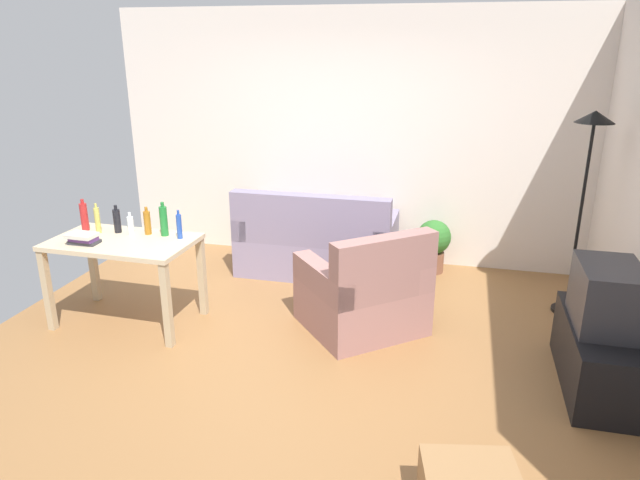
{
  "coord_description": "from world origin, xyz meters",
  "views": [
    {
      "loc": [
        1.21,
        -3.99,
        2.34
      ],
      "look_at": [
        0.1,
        0.5,
        0.75
      ],
      "focal_mm": 32.41,
      "sensor_mm": 36.0,
      "label": 1
    }
  ],
  "objects_px": {
    "tv_stand": "(597,355)",
    "book_stack": "(83,238)",
    "potted_plant": "(433,242)",
    "armchair": "(365,295)",
    "bottle_clear": "(131,225)",
    "couch": "(316,245)",
    "bottle_blue": "(179,226)",
    "desk": "(123,252)",
    "tv": "(608,296)",
    "bottle_red": "(84,216)",
    "bottle_amber": "(147,222)",
    "bottle_dark": "(117,221)",
    "bottle_squat": "(97,220)",
    "bottle_green": "(164,221)",
    "torchiere_lamp": "(589,159)"
  },
  "relations": [
    {
      "from": "tv_stand",
      "to": "bottle_dark",
      "type": "bearing_deg",
      "value": 85.83
    },
    {
      "from": "bottle_red",
      "to": "bottle_squat",
      "type": "height_order",
      "value": "bottle_red"
    },
    {
      "from": "tv_stand",
      "to": "bottle_clear",
      "type": "xyz_separation_m",
      "value": [
        -3.76,
        0.25,
        0.61
      ]
    },
    {
      "from": "bottle_clear",
      "to": "bottle_blue",
      "type": "bearing_deg",
      "value": 1.16
    },
    {
      "from": "potted_plant",
      "to": "armchair",
      "type": "distance_m",
      "value": 1.55
    },
    {
      "from": "potted_plant",
      "to": "bottle_red",
      "type": "bearing_deg",
      "value": -150.75
    },
    {
      "from": "torchiere_lamp",
      "to": "couch",
      "type": "bearing_deg",
      "value": 171.16
    },
    {
      "from": "bottle_dark",
      "to": "bottle_clear",
      "type": "bearing_deg",
      "value": -12.52
    },
    {
      "from": "bottle_squat",
      "to": "bottle_dark",
      "type": "bearing_deg",
      "value": 17.36
    },
    {
      "from": "potted_plant",
      "to": "bottle_amber",
      "type": "xyz_separation_m",
      "value": [
        -2.37,
        -1.63,
        0.54
      ]
    },
    {
      "from": "bottle_red",
      "to": "bottle_blue",
      "type": "xyz_separation_m",
      "value": [
        0.92,
        -0.01,
        -0.02
      ]
    },
    {
      "from": "tv",
      "to": "potted_plant",
      "type": "xyz_separation_m",
      "value": [
        -1.26,
        1.93,
        -0.37
      ]
    },
    {
      "from": "bottle_squat",
      "to": "book_stack",
      "type": "bearing_deg",
      "value": -79.81
    },
    {
      "from": "bottle_red",
      "to": "potted_plant",
      "type": "bearing_deg",
      "value": 29.25
    },
    {
      "from": "bottle_red",
      "to": "bottle_amber",
      "type": "distance_m",
      "value": 0.6
    },
    {
      "from": "desk",
      "to": "book_stack",
      "type": "height_order",
      "value": "book_stack"
    },
    {
      "from": "tv",
      "to": "desk",
      "type": "xyz_separation_m",
      "value": [
        -3.77,
        0.11,
        -0.05
      ]
    },
    {
      "from": "tv",
      "to": "bottle_dark",
      "type": "bearing_deg",
      "value": 85.83
    },
    {
      "from": "tv_stand",
      "to": "book_stack",
      "type": "distance_m",
      "value": 4.06
    },
    {
      "from": "desk",
      "to": "potted_plant",
      "type": "bearing_deg",
      "value": 37.4
    },
    {
      "from": "tv",
      "to": "torchiere_lamp",
      "type": "xyz_separation_m",
      "value": [
        -0.0,
        1.24,
        0.71
      ]
    },
    {
      "from": "tv",
      "to": "potted_plant",
      "type": "bearing_deg",
      "value": 33.07
    },
    {
      "from": "armchair",
      "to": "bottle_red",
      "type": "bearing_deg",
      "value": -35.96
    },
    {
      "from": "couch",
      "to": "bottle_blue",
      "type": "distance_m",
      "value": 1.7
    },
    {
      "from": "bottle_amber",
      "to": "bottle_blue",
      "type": "relative_size",
      "value": 0.98
    },
    {
      "from": "tv_stand",
      "to": "bottle_amber",
      "type": "relative_size",
      "value": 4.5
    },
    {
      "from": "armchair",
      "to": "bottle_green",
      "type": "bearing_deg",
      "value": -35.2
    },
    {
      "from": "bottle_amber",
      "to": "bottle_green",
      "type": "xyz_separation_m",
      "value": [
        0.16,
        0.0,
        0.03
      ]
    },
    {
      "from": "couch",
      "to": "armchair",
      "type": "height_order",
      "value": "same"
    },
    {
      "from": "torchiere_lamp",
      "to": "bottle_blue",
      "type": "height_order",
      "value": "torchiere_lamp"
    },
    {
      "from": "potted_plant",
      "to": "bottle_clear",
      "type": "bearing_deg",
      "value": -146.14
    },
    {
      "from": "couch",
      "to": "potted_plant",
      "type": "bearing_deg",
      "value": -165.45
    },
    {
      "from": "torchiere_lamp",
      "to": "book_stack",
      "type": "height_order",
      "value": "torchiere_lamp"
    },
    {
      "from": "tv",
      "to": "bottle_blue",
      "type": "height_order",
      "value": "bottle_blue"
    },
    {
      "from": "tv",
      "to": "bottle_amber",
      "type": "bearing_deg",
      "value": 85.24
    },
    {
      "from": "bottle_squat",
      "to": "book_stack",
      "type": "height_order",
      "value": "bottle_squat"
    },
    {
      "from": "tv",
      "to": "armchair",
      "type": "xyz_separation_m",
      "value": [
        -1.74,
        0.46,
        -0.38
      ]
    },
    {
      "from": "potted_plant",
      "to": "bottle_blue",
      "type": "bearing_deg",
      "value": -140.81
    },
    {
      "from": "bottle_green",
      "to": "bottle_dark",
      "type": "bearing_deg",
      "value": -177.54
    },
    {
      "from": "couch",
      "to": "armchair",
      "type": "xyz_separation_m",
      "value": [
        0.72,
        -1.16,
        0.01
      ]
    },
    {
      "from": "tv_stand",
      "to": "bottle_squat",
      "type": "bearing_deg",
      "value": 86.69
    },
    {
      "from": "tv",
      "to": "potted_plant",
      "type": "height_order",
      "value": "tv"
    },
    {
      "from": "bottle_red",
      "to": "bottle_squat",
      "type": "bearing_deg",
      "value": -12.85
    },
    {
      "from": "torchiere_lamp",
      "to": "desk",
      "type": "height_order",
      "value": "torchiere_lamp"
    },
    {
      "from": "potted_plant",
      "to": "armchair",
      "type": "xyz_separation_m",
      "value": [
        -0.49,
        -1.48,
        -0.01
      ]
    },
    {
      "from": "tv_stand",
      "to": "bottle_red",
      "type": "height_order",
      "value": "bottle_red"
    },
    {
      "from": "bottle_clear",
      "to": "tv_stand",
      "type": "bearing_deg",
      "value": -3.83
    },
    {
      "from": "bottle_blue",
      "to": "bottle_green",
      "type": "bearing_deg",
      "value": 165.38
    },
    {
      "from": "bottle_green",
      "to": "book_stack",
      "type": "xyz_separation_m",
      "value": [
        -0.55,
        -0.36,
        -0.09
      ]
    },
    {
      "from": "couch",
      "to": "torchiere_lamp",
      "type": "distance_m",
      "value": 2.72
    }
  ]
}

